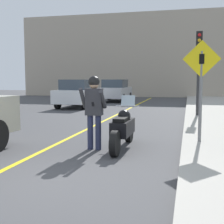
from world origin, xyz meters
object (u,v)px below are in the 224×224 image
(motorcycle, at_px, (123,129))
(traffic_light, at_px, (199,57))
(crossing_sign, at_px, (201,81))
(person_biker, at_px, (94,105))
(parked_car_silver, at_px, (116,90))
(parked_car_white, at_px, (79,93))

(motorcycle, xyz_separation_m, traffic_light, (1.92, 6.41, 2.13))
(crossing_sign, bearing_deg, person_biker, -161.02)
(person_biker, xyz_separation_m, traffic_light, (2.56, 6.71, 1.53))
(person_biker, distance_m, crossing_sign, 2.67)
(crossing_sign, relative_size, traffic_light, 0.70)
(traffic_light, bearing_deg, parked_car_silver, 121.53)
(motorcycle, bearing_deg, person_biker, -155.25)
(parked_car_silver, bearing_deg, motorcycle, -76.17)
(person_biker, distance_m, parked_car_white, 11.60)
(person_biker, height_order, crossing_sign, crossing_sign)
(motorcycle, bearing_deg, parked_car_silver, 103.83)
(motorcycle, relative_size, person_biker, 1.28)
(crossing_sign, xyz_separation_m, parked_car_silver, (-5.75, 15.37, -0.79))
(motorcycle, xyz_separation_m, person_biker, (-0.64, -0.30, 0.60))
(crossing_sign, bearing_deg, motorcycle, -163.16)
(parked_car_white, relative_size, parked_car_silver, 1.00)
(traffic_light, distance_m, parked_car_white, 8.17)
(person_biker, bearing_deg, parked_car_white, 111.74)
(motorcycle, height_order, person_biker, person_biker)
(parked_car_silver, bearing_deg, parked_car_white, -100.61)
(traffic_light, bearing_deg, person_biker, -110.89)
(motorcycle, relative_size, traffic_light, 0.64)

